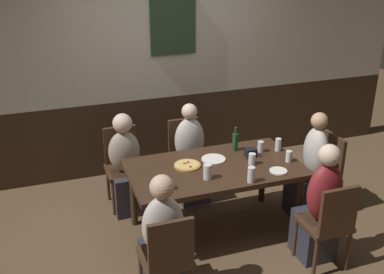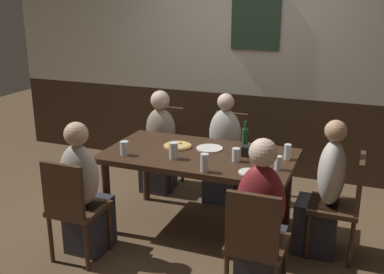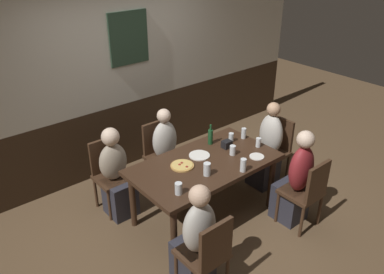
{
  "view_description": "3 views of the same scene",
  "coord_description": "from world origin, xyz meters",
  "px_view_note": "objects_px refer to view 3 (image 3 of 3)",
  "views": [
    {
      "loc": [
        -1.55,
        -3.8,
        2.81
      ],
      "look_at": [
        -0.21,
        0.07,
        1.05
      ],
      "focal_mm": 44.05,
      "sensor_mm": 36.0,
      "label": 1
    },
    {
      "loc": [
        1.35,
        -3.61,
        2.09
      ],
      "look_at": [
        -0.03,
        -0.09,
        0.91
      ],
      "focal_mm": 42.87,
      "sensor_mm": 36.0,
      "label": 2
    },
    {
      "loc": [
        -2.52,
        -2.8,
        3.02
      ],
      "look_at": [
        -0.13,
        0.07,
        1.08
      ],
      "focal_mm": 36.58,
      "sensor_mm": 36.0,
      "label": 3
    }
  ],
  "objects_px": {
    "pint_glass_stout": "(207,170)",
    "person_mid_far": "(167,158)",
    "dining_table": "(205,168)",
    "highball_clear": "(233,151)",
    "chair_head_east": "(275,147)",
    "tumbler_water": "(244,134)",
    "chair_mid_far": "(160,151)",
    "plate_white_large": "(199,155)",
    "tumbler_short": "(179,189)",
    "beer_glass_half": "(231,138)",
    "pint_glass_pale": "(258,143)",
    "condiment_caddy": "(227,144)",
    "person_left_near": "(196,244)",
    "chair_left_near": "(208,253)",
    "chair_right_near": "(307,191)",
    "chair_left_far": "(110,171)",
    "person_right_near": "(295,184)",
    "pizza": "(182,166)",
    "person_head_east": "(267,151)",
    "person_left_far": "(117,179)",
    "plate_white_small": "(257,157)",
    "beer_bottle_green": "(210,136)",
    "beer_glass_tall": "(243,166)"
  },
  "relations": [
    {
      "from": "tumbler_water",
      "to": "plate_white_large",
      "type": "xyz_separation_m",
      "value": [
        -0.71,
        0.02,
        -0.05
      ]
    },
    {
      "from": "chair_head_east",
      "to": "chair_right_near",
      "type": "bearing_deg",
      "value": -120.43
    },
    {
      "from": "person_right_near",
      "to": "condiment_caddy",
      "type": "height_order",
      "value": "person_right_near"
    },
    {
      "from": "condiment_caddy",
      "to": "person_left_far",
      "type": "bearing_deg",
      "value": 151.74
    },
    {
      "from": "person_left_near",
      "to": "highball_clear",
      "type": "distance_m",
      "value": 1.31
    },
    {
      "from": "pint_glass_stout",
      "to": "beer_glass_half",
      "type": "height_order",
      "value": "pint_glass_stout"
    },
    {
      "from": "person_right_near",
      "to": "plate_white_large",
      "type": "relative_size",
      "value": 4.89
    },
    {
      "from": "beer_glass_tall",
      "to": "tumbler_water",
      "type": "distance_m",
      "value": 0.77
    },
    {
      "from": "dining_table",
      "to": "highball_clear",
      "type": "bearing_deg",
      "value": -11.87
    },
    {
      "from": "person_left_far",
      "to": "highball_clear",
      "type": "distance_m",
      "value": 1.39
    },
    {
      "from": "dining_table",
      "to": "pint_glass_stout",
      "type": "height_order",
      "value": "pint_glass_stout"
    },
    {
      "from": "chair_right_near",
      "to": "person_head_east",
      "type": "bearing_deg",
      "value": 68.04
    },
    {
      "from": "pint_glass_stout",
      "to": "person_mid_far",
      "type": "bearing_deg",
      "value": 80.41
    },
    {
      "from": "pizza",
      "to": "beer_glass_half",
      "type": "xyz_separation_m",
      "value": [
        0.82,
        0.07,
        0.04
      ]
    },
    {
      "from": "person_right_near",
      "to": "chair_head_east",
      "type": "bearing_deg",
      "value": 54.29
    },
    {
      "from": "person_left_far",
      "to": "plate_white_small",
      "type": "relative_size",
      "value": 6.51
    },
    {
      "from": "pint_glass_stout",
      "to": "plate_white_large",
      "type": "xyz_separation_m",
      "value": [
        0.2,
        0.36,
        -0.06
      ]
    },
    {
      "from": "dining_table",
      "to": "plate_white_small",
      "type": "xyz_separation_m",
      "value": [
        0.53,
        -0.3,
        0.09
      ]
    },
    {
      "from": "chair_right_near",
      "to": "person_right_near",
      "type": "height_order",
      "value": "person_right_near"
    },
    {
      "from": "person_head_east",
      "to": "pint_glass_pale",
      "type": "height_order",
      "value": "person_head_east"
    },
    {
      "from": "chair_left_near",
      "to": "chair_right_near",
      "type": "height_order",
      "value": "same"
    },
    {
      "from": "chair_mid_far",
      "to": "pint_glass_stout",
      "type": "height_order",
      "value": "pint_glass_stout"
    },
    {
      "from": "pizza",
      "to": "plate_white_large",
      "type": "height_order",
      "value": "pizza"
    },
    {
      "from": "chair_right_near",
      "to": "pizza",
      "type": "relative_size",
      "value": 3.37
    },
    {
      "from": "beer_bottle_green",
      "to": "chair_right_near",
      "type": "bearing_deg",
      "value": -70.99
    },
    {
      "from": "chair_head_east",
      "to": "condiment_caddy",
      "type": "xyz_separation_m",
      "value": [
        -0.83,
        0.09,
        0.29
      ]
    },
    {
      "from": "chair_mid_far",
      "to": "plate_white_large",
      "type": "distance_m",
      "value": 0.78
    },
    {
      "from": "beer_glass_tall",
      "to": "condiment_caddy",
      "type": "relative_size",
      "value": 1.37
    },
    {
      "from": "chair_head_east",
      "to": "pint_glass_pale",
      "type": "height_order",
      "value": "chair_head_east"
    },
    {
      "from": "chair_head_east",
      "to": "pint_glass_pale",
      "type": "bearing_deg",
      "value": -165.2
    },
    {
      "from": "tumbler_short",
      "to": "beer_glass_half",
      "type": "bearing_deg",
      "value": 20.87
    },
    {
      "from": "chair_right_near",
      "to": "person_right_near",
      "type": "bearing_deg",
      "value": 90.0
    },
    {
      "from": "chair_head_east",
      "to": "person_right_near",
      "type": "xyz_separation_m",
      "value": [
        -0.52,
        -0.72,
        0.01
      ]
    },
    {
      "from": "person_left_near",
      "to": "beer_glass_tall",
      "type": "bearing_deg",
      "value": 18.74
    },
    {
      "from": "chair_left_far",
      "to": "condiment_caddy",
      "type": "relative_size",
      "value": 8.0
    },
    {
      "from": "pint_glass_stout",
      "to": "beer_bottle_green",
      "type": "xyz_separation_m",
      "value": [
        0.5,
        0.49,
        0.04
      ]
    },
    {
      "from": "chair_mid_far",
      "to": "person_left_near",
      "type": "bearing_deg",
      "value": -114.88
    },
    {
      "from": "person_right_near",
      "to": "pint_glass_pale",
      "type": "bearing_deg",
      "value": 90.77
    },
    {
      "from": "beer_glass_tall",
      "to": "condiment_caddy",
      "type": "xyz_separation_m",
      "value": [
        0.23,
        0.49,
        -0.02
      ]
    },
    {
      "from": "chair_left_near",
      "to": "person_mid_far",
      "type": "distance_m",
      "value": 1.76
    },
    {
      "from": "person_left_far",
      "to": "plate_white_large",
      "type": "bearing_deg",
      "value": -35.91
    },
    {
      "from": "tumbler_short",
      "to": "plate_white_large",
      "type": "distance_m",
      "value": 0.77
    },
    {
      "from": "chair_mid_far",
      "to": "plate_white_large",
      "type": "height_order",
      "value": "chair_mid_far"
    },
    {
      "from": "chair_head_east",
      "to": "person_head_east",
      "type": "height_order",
      "value": "person_head_east"
    },
    {
      "from": "chair_mid_far",
      "to": "tumbler_water",
      "type": "bearing_deg",
      "value": -44.75
    },
    {
      "from": "dining_table",
      "to": "pint_glass_stout",
      "type": "distance_m",
      "value": 0.3
    },
    {
      "from": "chair_right_near",
      "to": "tumbler_water",
      "type": "xyz_separation_m",
      "value": [
        0.02,
        1.01,
        0.3
      ]
    },
    {
      "from": "person_left_near",
      "to": "beer_glass_half",
      "type": "relative_size",
      "value": 10.03
    },
    {
      "from": "person_mid_far",
      "to": "highball_clear",
      "type": "xyz_separation_m",
      "value": [
        0.36,
        -0.79,
        0.32
      ]
    },
    {
      "from": "chair_head_east",
      "to": "tumbler_water",
      "type": "height_order",
      "value": "chair_head_east"
    }
  ]
}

